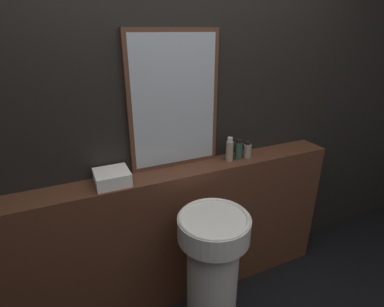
% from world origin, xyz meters
% --- Properties ---
extents(wall_back, '(8.00, 0.06, 2.50)m').
position_xyz_m(wall_back, '(0.00, 1.32, 1.25)').
color(wall_back, black).
rests_on(wall_back, ground_plane).
extents(vanity_counter, '(2.22, 0.21, 0.98)m').
position_xyz_m(vanity_counter, '(0.00, 1.19, 0.49)').
color(vanity_counter, '#512D1E').
rests_on(vanity_counter, ground_plane).
extents(pedestal_sink, '(0.39, 0.39, 0.88)m').
position_xyz_m(pedestal_sink, '(0.04, 0.80, 0.49)').
color(pedestal_sink, silver).
rests_on(pedestal_sink, ground_plane).
extents(mirror, '(0.57, 0.03, 0.82)m').
position_xyz_m(mirror, '(0.02, 1.27, 1.39)').
color(mirror, '#563323').
rests_on(mirror, vanity_counter).
extents(towel_stack, '(0.19, 0.18, 0.08)m').
position_xyz_m(towel_stack, '(-0.40, 1.19, 1.02)').
color(towel_stack, white).
rests_on(towel_stack, vanity_counter).
extents(shampoo_bottle, '(0.05, 0.05, 0.16)m').
position_xyz_m(shampoo_bottle, '(0.36, 1.19, 1.06)').
color(shampoo_bottle, gray).
rests_on(shampoo_bottle, vanity_counter).
extents(conditioner_bottle, '(0.05, 0.05, 0.14)m').
position_xyz_m(conditioner_bottle, '(0.43, 1.19, 1.05)').
color(conditioner_bottle, '#2D4C3D').
rests_on(conditioner_bottle, vanity_counter).
extents(lotion_bottle, '(0.05, 0.05, 0.11)m').
position_xyz_m(lotion_bottle, '(0.50, 1.19, 1.04)').
color(lotion_bottle, gray).
rests_on(lotion_bottle, vanity_counter).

